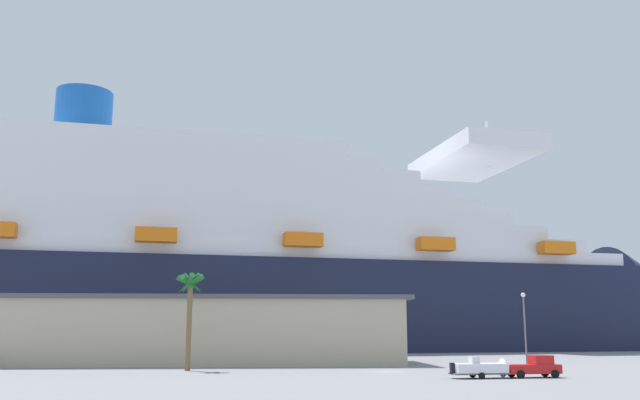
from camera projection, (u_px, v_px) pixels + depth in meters
ground_plane at (342, 361)px, 107.69m from camera, size 600.00×600.00×0.00m
cruise_ship at (210, 267)px, 152.54m from camera, size 254.14×57.35×62.90m
terminal_building at (205, 330)px, 98.31m from camera, size 58.96×24.91×9.45m
pickup_truck at (534, 367)px, 68.95m from camera, size 5.70×2.53×2.20m
small_boat_on_trailer at (486, 368)px, 67.90m from camera, size 7.53×2.45×2.15m
palm_tree at (190, 294)px, 82.12m from camera, size 3.55×3.61×11.66m
street_lamp at (525, 320)px, 83.33m from camera, size 0.56×0.56×9.30m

